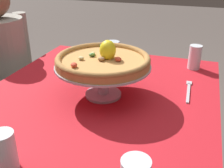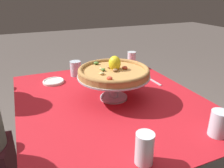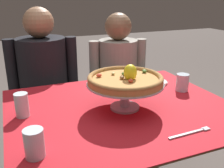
{
  "view_description": "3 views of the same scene",
  "coord_description": "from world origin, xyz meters",
  "px_view_note": "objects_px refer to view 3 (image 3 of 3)",
  "views": [
    {
      "loc": [
        -0.96,
        -0.38,
        1.3
      ],
      "look_at": [
        0.02,
        -0.06,
        0.81
      ],
      "focal_mm": 44.35,
      "sensor_mm": 36.0,
      "label": 1
    },
    {
      "loc": [
        -0.99,
        0.42,
        1.31
      ],
      "look_at": [
        0.06,
        -0.04,
        0.82
      ],
      "focal_mm": 35.31,
      "sensor_mm": 36.0,
      "label": 2
    },
    {
      "loc": [
        -0.51,
        -1.12,
        1.32
      ],
      "look_at": [
        -0.04,
        0.04,
        0.87
      ],
      "focal_mm": 41.28,
      "sensor_mm": 36.0,
      "label": 3
    }
  ],
  "objects_px": {
    "diner_right": "(118,90)",
    "water_glass_front_left": "(34,145)",
    "pizza": "(125,79)",
    "diner_left": "(45,93)",
    "side_plate": "(157,82)",
    "water_glass_side_right": "(182,83)",
    "dinner_fork": "(192,132)",
    "pizza_stand": "(125,89)",
    "water_glass_side_left": "(22,106)"
  },
  "relations": [
    {
      "from": "diner_left",
      "to": "side_plate",
      "type": "bearing_deg",
      "value": -38.0
    },
    {
      "from": "water_glass_side_right",
      "to": "water_glass_front_left",
      "type": "bearing_deg",
      "value": -158.52
    },
    {
      "from": "diner_right",
      "to": "dinner_fork",
      "type": "bearing_deg",
      "value": -96.83
    },
    {
      "from": "pizza_stand",
      "to": "diner_left",
      "type": "xyz_separation_m",
      "value": [
        -0.3,
        0.78,
        -0.26
      ]
    },
    {
      "from": "water_glass_side_right",
      "to": "diner_right",
      "type": "height_order",
      "value": "diner_right"
    },
    {
      "from": "diner_right",
      "to": "side_plate",
      "type": "bearing_deg",
      "value": -81.62
    },
    {
      "from": "pizza_stand",
      "to": "water_glass_side_left",
      "type": "relative_size",
      "value": 3.3
    },
    {
      "from": "water_glass_side_left",
      "to": "diner_right",
      "type": "xyz_separation_m",
      "value": [
        0.78,
        0.65,
        -0.25
      ]
    },
    {
      "from": "pizza_stand",
      "to": "side_plate",
      "type": "bearing_deg",
      "value": 36.79
    },
    {
      "from": "pizza_stand",
      "to": "water_glass_front_left",
      "type": "relative_size",
      "value": 3.54
    },
    {
      "from": "water_glass_side_left",
      "to": "diner_right",
      "type": "bearing_deg",
      "value": 39.7
    },
    {
      "from": "pizza_stand",
      "to": "diner_left",
      "type": "bearing_deg",
      "value": 111.04
    },
    {
      "from": "water_glass_side_left",
      "to": "diner_left",
      "type": "height_order",
      "value": "diner_left"
    },
    {
      "from": "dinner_fork",
      "to": "diner_left",
      "type": "height_order",
      "value": "diner_left"
    },
    {
      "from": "pizza",
      "to": "water_glass_front_left",
      "type": "distance_m",
      "value": 0.55
    },
    {
      "from": "pizza",
      "to": "diner_right",
      "type": "relative_size",
      "value": 0.32
    },
    {
      "from": "pizza",
      "to": "dinner_fork",
      "type": "bearing_deg",
      "value": -65.03
    },
    {
      "from": "diner_right",
      "to": "water_glass_front_left",
      "type": "bearing_deg",
      "value": -127.2
    },
    {
      "from": "water_glass_side_left",
      "to": "pizza",
      "type": "bearing_deg",
      "value": -11.73
    },
    {
      "from": "water_glass_front_left",
      "to": "water_glass_side_right",
      "type": "relative_size",
      "value": 1.06
    },
    {
      "from": "water_glass_side_left",
      "to": "dinner_fork",
      "type": "height_order",
      "value": "water_glass_side_left"
    },
    {
      "from": "side_plate",
      "to": "diner_left",
      "type": "height_order",
      "value": "diner_left"
    },
    {
      "from": "pizza",
      "to": "water_glass_front_left",
      "type": "xyz_separation_m",
      "value": [
        -0.48,
        -0.25,
        -0.11
      ]
    },
    {
      "from": "pizza",
      "to": "water_glass_front_left",
      "type": "height_order",
      "value": "pizza"
    },
    {
      "from": "pizza",
      "to": "diner_left",
      "type": "relative_size",
      "value": 0.31
    },
    {
      "from": "water_glass_front_left",
      "to": "diner_right",
      "type": "bearing_deg",
      "value": 52.8
    },
    {
      "from": "pizza_stand",
      "to": "water_glass_front_left",
      "type": "bearing_deg",
      "value": -151.75
    },
    {
      "from": "pizza_stand",
      "to": "water_glass_side_right",
      "type": "relative_size",
      "value": 3.74
    },
    {
      "from": "pizza_stand",
      "to": "dinner_fork",
      "type": "height_order",
      "value": "pizza_stand"
    },
    {
      "from": "dinner_fork",
      "to": "pizza_stand",
      "type": "bearing_deg",
      "value": 115.09
    },
    {
      "from": "pizza",
      "to": "pizza_stand",
      "type": "bearing_deg",
      "value": 159.58
    },
    {
      "from": "side_plate",
      "to": "dinner_fork",
      "type": "xyz_separation_m",
      "value": [
        -0.2,
        -0.6,
        -0.01
      ]
    },
    {
      "from": "pizza_stand",
      "to": "diner_right",
      "type": "relative_size",
      "value": 0.33
    },
    {
      "from": "diner_right",
      "to": "pizza_stand",
      "type": "bearing_deg",
      "value": -110.97
    },
    {
      "from": "dinner_fork",
      "to": "diner_right",
      "type": "distance_m",
      "value": 1.11
    },
    {
      "from": "pizza_stand",
      "to": "pizza",
      "type": "height_order",
      "value": "pizza"
    },
    {
      "from": "pizza_stand",
      "to": "pizza",
      "type": "relative_size",
      "value": 1.03
    },
    {
      "from": "pizza",
      "to": "side_plate",
      "type": "relative_size",
      "value": 2.8
    },
    {
      "from": "water_glass_side_left",
      "to": "side_plate",
      "type": "height_order",
      "value": "water_glass_side_left"
    },
    {
      "from": "water_glass_side_right",
      "to": "dinner_fork",
      "type": "bearing_deg",
      "value": -121.88
    },
    {
      "from": "water_glass_side_right",
      "to": "side_plate",
      "type": "xyz_separation_m",
      "value": [
        -0.07,
        0.17,
        -0.04
      ]
    },
    {
      "from": "pizza_stand",
      "to": "side_plate",
      "type": "distance_m",
      "value": 0.46
    },
    {
      "from": "dinner_fork",
      "to": "diner_right",
      "type": "relative_size",
      "value": 0.18
    },
    {
      "from": "pizza_stand",
      "to": "water_glass_side_left",
      "type": "bearing_deg",
      "value": 168.29
    },
    {
      "from": "diner_left",
      "to": "diner_right",
      "type": "relative_size",
      "value": 1.04
    },
    {
      "from": "water_glass_side_left",
      "to": "diner_right",
      "type": "relative_size",
      "value": 0.1
    },
    {
      "from": "pizza",
      "to": "diner_left",
      "type": "height_order",
      "value": "diner_left"
    },
    {
      "from": "diner_right",
      "to": "water_glass_side_right",
      "type": "bearing_deg",
      "value": -77.72
    },
    {
      "from": "dinner_fork",
      "to": "water_glass_front_left",
      "type": "bearing_deg",
      "value": 172.73
    },
    {
      "from": "side_plate",
      "to": "diner_right",
      "type": "relative_size",
      "value": 0.11
    }
  ]
}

